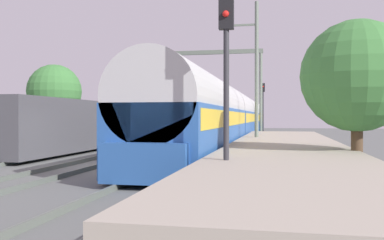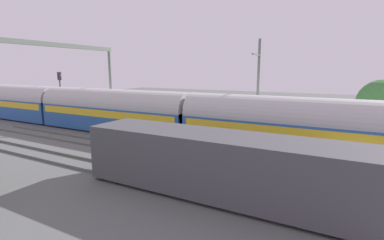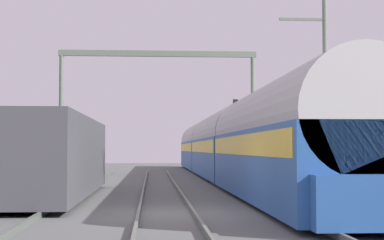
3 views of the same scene
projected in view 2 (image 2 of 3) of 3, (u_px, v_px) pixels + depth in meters
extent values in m
plane|color=#5A5D5C|center=(355.00, 188.00, 13.68)|extent=(120.00, 120.00, 0.00)
cube|color=#5A6158|center=(359.00, 235.00, 9.63)|extent=(0.08, 60.00, 0.16)
cube|color=#5A6158|center=(358.00, 216.00, 10.87)|extent=(0.08, 60.00, 0.16)
cube|color=#5A6158|center=(355.00, 192.00, 13.05)|extent=(0.08, 60.00, 0.16)
cube|color=#5A6158|center=(354.00, 181.00, 14.29)|extent=(0.08, 60.00, 0.16)
cube|color=#5A6158|center=(353.00, 166.00, 16.46)|extent=(0.08, 60.00, 0.16)
cube|color=#5A6158|center=(352.00, 160.00, 17.71)|extent=(0.08, 60.00, 0.16)
cube|color=#A39989|center=(322.00, 140.00, 21.26)|extent=(4.40, 28.00, 0.90)
cube|color=#28569E|center=(299.00, 138.00, 18.37)|extent=(2.90, 16.00, 2.20)
cube|color=gold|center=(299.00, 129.00, 18.26)|extent=(2.93, 15.36, 0.64)
cylinder|color=#B6B6B6|center=(300.00, 119.00, 18.14)|extent=(2.84, 16.00, 2.84)
cube|color=#28569E|center=(113.00, 118.00, 25.99)|extent=(2.90, 16.00, 2.20)
cube|color=gold|center=(112.00, 112.00, 25.88)|extent=(2.93, 15.36, 0.64)
cylinder|color=#B6B6B6|center=(112.00, 104.00, 25.76)|extent=(2.84, 16.00, 2.84)
cube|color=#28569E|center=(11.00, 107.00, 33.61)|extent=(2.90, 16.00, 2.20)
cube|color=gold|center=(10.00, 102.00, 33.50)|extent=(2.93, 15.36, 0.64)
cylinder|color=#B6B6B6|center=(10.00, 97.00, 33.38)|extent=(2.84, 16.00, 2.84)
cube|color=#47474C|center=(218.00, 164.00, 12.61)|extent=(2.80, 13.00, 2.70)
cube|color=black|center=(217.00, 191.00, 12.84)|extent=(2.52, 11.96, 0.10)
cylinder|color=#2D2D2D|center=(124.00, 125.00, 26.99)|extent=(0.25, 0.25, 0.85)
cube|color=#232833|center=(124.00, 118.00, 26.86)|extent=(0.47, 0.42, 0.64)
sphere|color=tan|center=(123.00, 113.00, 26.79)|extent=(0.24, 0.24, 0.24)
cylinder|color=#2D2D33|center=(61.00, 100.00, 31.96)|extent=(0.14, 0.14, 4.57)
cube|color=black|center=(59.00, 76.00, 31.48)|extent=(0.36, 0.20, 0.90)
sphere|color=red|center=(60.00, 75.00, 31.41)|extent=(0.16, 0.16, 0.16)
cylinder|color=slate|center=(111.00, 89.00, 28.21)|extent=(0.28, 0.28, 7.50)
cube|color=slate|center=(55.00, 45.00, 22.37)|extent=(12.28, 0.24, 0.36)
cylinder|color=slate|center=(258.00, 92.00, 21.59)|extent=(0.20, 0.20, 8.00)
cube|color=slate|center=(256.00, 54.00, 20.32)|extent=(1.80, 0.10, 0.10)
cylinder|color=#4C3826|center=(378.00, 133.00, 21.28)|extent=(0.36, 0.36, 1.93)
sphere|color=#3B7738|center=(382.00, 103.00, 20.88)|extent=(3.53, 3.53, 3.53)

